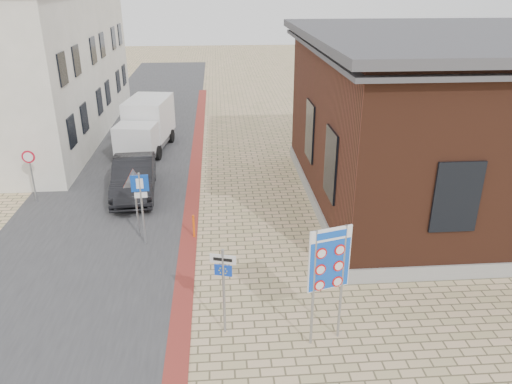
{
  "coord_description": "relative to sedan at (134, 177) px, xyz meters",
  "views": [
    {
      "loc": [
        -0.81,
        -11.7,
        8.64
      ],
      "look_at": [
        0.35,
        3.2,
        2.2
      ],
      "focal_mm": 35.0,
      "sensor_mm": 36.0,
      "label": 1
    }
  ],
  "objects": [
    {
      "name": "ground",
      "position": [
        4.49,
        -8.51,
        -0.79
      ],
      "size": [
        120.0,
        120.0,
        0.0
      ],
      "primitive_type": "plane",
      "color": "tan",
      "rests_on": "ground"
    },
    {
      "name": "townhouse_far",
      "position": [
        -6.51,
        15.49,
        3.38
      ],
      "size": [
        7.4,
        6.4,
        8.3
      ],
      "color": "beige",
      "rests_on": "ground"
    },
    {
      "name": "brick_building",
      "position": [
        13.48,
        -1.51,
        2.7
      ],
      "size": [
        13.0,
        13.0,
        6.8
      ],
      "color": "gray",
      "rests_on": "ground"
    },
    {
      "name": "sedan",
      "position": [
        0.0,
        0.0,
        0.0
      ],
      "size": [
        2.04,
        4.89,
        1.57
      ],
      "primitive_type": "imported",
      "rotation": [
        0.0,
        0.0,
        0.08
      ],
      "color": "black",
      "rests_on": "ground"
    },
    {
      "name": "speed_sign",
      "position": [
        -4.01,
        -0.51,
        0.71
      ],
      "size": [
        0.53,
        0.07,
        2.25
      ],
      "rotation": [
        0.0,
        0.0,
        -0.0
      ],
      "color": "gray",
      "rests_on": "ground"
    },
    {
      "name": "border_sign",
      "position": [
        6.25,
        -10.01,
        1.57
      ],
      "size": [
        1.08,
        0.35,
        3.25
      ],
      "rotation": [
        0.0,
        0.0,
        0.28
      ],
      "color": "gray",
      "rests_on": "ground"
    },
    {
      "name": "essen_sign",
      "position": [
        3.69,
        -9.47,
        0.86
      ],
      "size": [
        0.65,
        0.22,
        2.48
      ],
      "rotation": [
        0.0,
        0.0,
        -0.28
      ],
      "color": "gray",
      "rests_on": "ground"
    },
    {
      "name": "bike_rack",
      "position": [
        7.14,
        -6.31,
        -0.52
      ],
      "size": [
        0.08,
        1.8,
        0.6
      ],
      "color": "slate",
      "rests_on": "ground"
    },
    {
      "name": "yield_sign",
      "position": [
        0.69,
        -3.86,
        1.16
      ],
      "size": [
        0.89,
        0.25,
        2.54
      ],
      "rotation": [
        0.0,
        0.0,
        0.21
      ],
      "color": "gray",
      "rests_on": "ground"
    },
    {
      "name": "bollard",
      "position": [
        2.69,
        -4.17,
        -0.34
      ],
      "size": [
        0.08,
        0.08,
        0.89
      ],
      "primitive_type": "cylinder",
      "rotation": [
        0.0,
        0.0,
        -0.04
      ],
      "color": "#EE590C",
      "rests_on": "ground"
    },
    {
      "name": "box_truck",
      "position": [
        -0.17,
        6.12,
        0.59
      ],
      "size": [
        2.74,
        5.32,
        2.66
      ],
      "rotation": [
        0.0,
        0.0,
        -0.15
      ],
      "color": "slate",
      "rests_on": "ground"
    },
    {
      "name": "road_strip",
      "position": [
        -1.01,
        6.49,
        -0.78
      ],
      "size": [
        7.0,
        60.0,
        0.02
      ],
      "primitive_type": "cube",
      "color": "#38383A",
      "rests_on": "ground"
    },
    {
      "name": "townhouse_mid",
      "position": [
        -6.51,
        9.49,
        3.78
      ],
      "size": [
        7.4,
        6.4,
        9.1
      ],
      "color": "beige",
      "rests_on": "ground"
    },
    {
      "name": "parking_sign",
      "position": [
        0.99,
        -4.51,
        1.05
      ],
      "size": [
        0.59,
        0.1,
        2.68
      ],
      "rotation": [
        0.0,
        0.0,
        0.11
      ],
      "color": "gray",
      "rests_on": "ground"
    },
    {
      "name": "curb_strip",
      "position": [
        2.49,
        1.49,
        -0.77
      ],
      "size": [
        0.6,
        40.0,
        0.02
      ],
      "primitive_type": "cube",
      "color": "maroon",
      "rests_on": "ground"
    }
  ]
}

